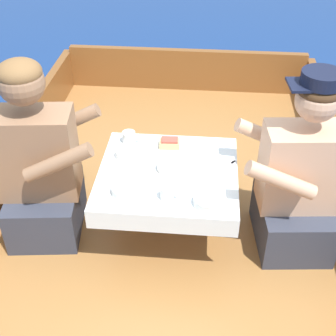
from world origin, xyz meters
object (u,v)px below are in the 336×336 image
at_px(person_port, 39,168).
at_px(coffee_cup_starboard, 167,193).
at_px(coffee_cup_port, 129,137).
at_px(person_starboard, 299,182).
at_px(sandwich, 170,143).

distance_m(person_port, coffee_cup_starboard, 0.69).
bearing_deg(coffee_cup_starboard, coffee_cup_port, 118.63).
height_order(coffee_cup_port, coffee_cup_starboard, same).
bearing_deg(coffee_cup_starboard, person_starboard, 16.29).
height_order(sandwich, coffee_cup_port, coffee_cup_port).
distance_m(coffee_cup_port, coffee_cup_starboard, 0.53).
height_order(person_port, person_starboard, person_port).
distance_m(sandwich, coffee_cup_starboard, 0.43).
bearing_deg(person_starboard, sandwich, -25.61).
distance_m(sandwich, coffee_cup_port, 0.23).
bearing_deg(person_starboard, coffee_cup_port, -22.94).
height_order(person_starboard, sandwich, person_starboard).
xyz_separation_m(person_starboard, coffee_cup_starboard, (-0.64, -0.19, 0.04)).
bearing_deg(person_starboard, person_port, -4.68).
bearing_deg(coffee_cup_port, sandwich, -9.11).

